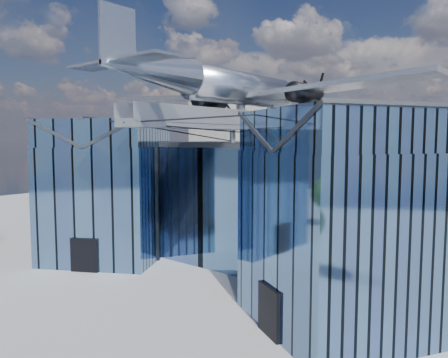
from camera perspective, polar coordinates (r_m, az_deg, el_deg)
The scene contains 4 objects.
ground_plane at distance 32.33m, azimuth -2.33°, elevation -13.07°, with size 120.00×120.00×0.00m, color gray.
museum at distance 35.52m, azimuth 3.96°, elevation -2.24°, with size 32.88×24.50×17.60m.
bg_towers at distance 75.67m, azimuth 25.28°, elevation 4.63°, with size 77.00×24.50×26.00m.
tree_side_w at distance 56.81m, azimuth -11.94°, elevation -1.28°, with size 4.23×4.23×5.64m.
Camera 1 is at (20.65, -22.71, 10.15)m, focal length 35.00 mm.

